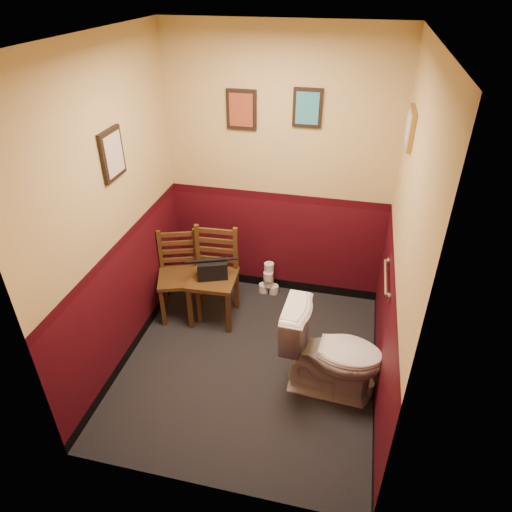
% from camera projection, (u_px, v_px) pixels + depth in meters
% --- Properties ---
extents(floor, '(2.20, 2.40, 0.00)m').
position_uv_depth(floor, '(250.00, 363.00, 4.15)').
color(floor, black).
rests_on(floor, ground).
extents(ceiling, '(2.20, 2.40, 0.00)m').
position_uv_depth(ceiling, '(247.00, 36.00, 2.70)').
color(ceiling, silver).
rests_on(ceiling, ground).
extents(wall_back, '(2.20, 0.00, 2.70)m').
position_uv_depth(wall_back, '(278.00, 174.00, 4.41)').
color(wall_back, '#3D0911').
rests_on(wall_back, ground).
extents(wall_front, '(2.20, 0.00, 2.70)m').
position_uv_depth(wall_front, '(195.00, 343.00, 2.44)').
color(wall_front, '#3D0911').
rests_on(wall_front, ground).
extents(wall_left, '(0.00, 2.40, 2.70)m').
position_uv_depth(wall_left, '(115.00, 219.00, 3.63)').
color(wall_left, '#3D0911').
rests_on(wall_left, ground).
extents(wall_right, '(0.00, 2.40, 2.70)m').
position_uv_depth(wall_right, '(400.00, 251.00, 3.21)').
color(wall_right, '#3D0911').
rests_on(wall_right, ground).
extents(grab_bar, '(0.05, 0.56, 0.06)m').
position_uv_depth(grab_bar, '(386.00, 277.00, 3.64)').
color(grab_bar, silver).
rests_on(grab_bar, wall_right).
extents(framed_print_back_a, '(0.28, 0.04, 0.36)m').
position_uv_depth(framed_print_back_a, '(241.00, 110.00, 4.14)').
color(framed_print_back_a, black).
rests_on(framed_print_back_a, wall_back).
extents(framed_print_back_b, '(0.26, 0.04, 0.34)m').
position_uv_depth(framed_print_back_b, '(307.00, 108.00, 4.00)').
color(framed_print_back_b, black).
rests_on(framed_print_back_b, wall_back).
extents(framed_print_left, '(0.04, 0.30, 0.38)m').
position_uv_depth(framed_print_left, '(112.00, 154.00, 3.44)').
color(framed_print_left, black).
rests_on(framed_print_left, wall_left).
extents(framed_print_right, '(0.04, 0.34, 0.28)m').
position_uv_depth(framed_print_right, '(410.00, 128.00, 3.34)').
color(framed_print_right, olive).
rests_on(framed_print_right, wall_right).
extents(toilet, '(0.86, 0.51, 0.82)m').
position_uv_depth(toilet, '(332.00, 353.00, 3.68)').
color(toilet, white).
rests_on(toilet, floor).
extents(toilet_brush, '(0.13, 0.13, 0.48)m').
position_uv_depth(toilet_brush, '(365.00, 387.00, 3.81)').
color(toilet_brush, silver).
rests_on(toilet_brush, floor).
extents(chair_left, '(0.52, 0.52, 0.88)m').
position_uv_depth(chair_left, '(180.00, 275.00, 4.56)').
color(chair_left, '#4A3016').
rests_on(chair_left, floor).
extents(chair_right, '(0.47, 0.47, 0.95)m').
position_uv_depth(chair_right, '(214.00, 276.00, 4.47)').
color(chair_right, '#4A3016').
rests_on(chair_right, floor).
extents(handbag, '(0.32, 0.23, 0.21)m').
position_uv_depth(handbag, '(212.00, 269.00, 4.38)').
color(handbag, black).
rests_on(handbag, chair_right).
extents(tp_stack, '(0.22, 0.13, 0.38)m').
position_uv_depth(tp_stack, '(269.00, 281.00, 4.96)').
color(tp_stack, silver).
rests_on(tp_stack, floor).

